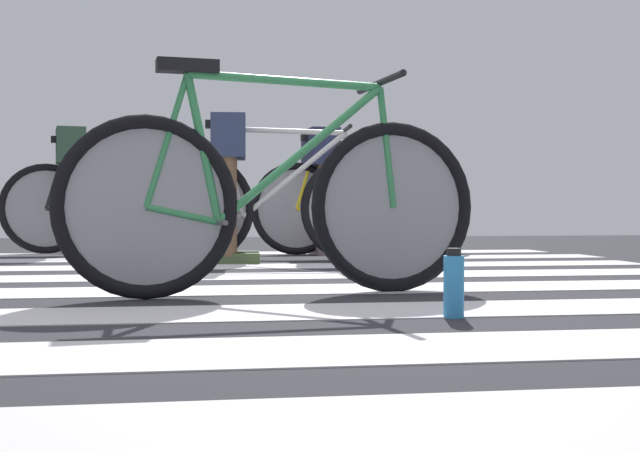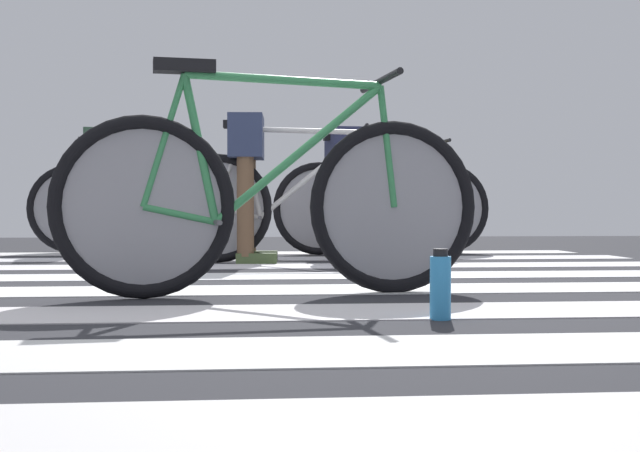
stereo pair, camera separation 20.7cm
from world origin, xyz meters
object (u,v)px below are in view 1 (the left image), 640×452
at_px(bicycle_3_of_4, 359,205).
at_px(cyclist_4_of_4, 71,173).
at_px(bicycle_4_of_4, 112,205).
at_px(bicycle_2_of_4, 277,204).
at_px(cyclist_2_of_4, 229,168).
at_px(cyclist_3_of_4, 321,174).
at_px(water_bottle, 454,285).
at_px(bicycle_1_of_4, 274,200).

distance_m(bicycle_3_of_4, cyclist_4_of_4, 2.32).
bearing_deg(bicycle_4_of_4, bicycle_2_of_4, -60.78).
xyz_separation_m(cyclist_2_of_4, cyclist_3_of_4, (0.74, 0.90, 0.01)).
bearing_deg(cyclist_4_of_4, bicycle_3_of_4, -21.74).
height_order(bicycle_2_of_4, bicycle_4_of_4, same).
distance_m(cyclist_2_of_4, cyclist_3_of_4, 1.17).
bearing_deg(bicycle_3_of_4, cyclist_4_of_4, 163.61).
relative_size(bicycle_2_of_4, water_bottle, 7.76).
bearing_deg(cyclist_2_of_4, cyclist_3_of_4, 53.51).
bearing_deg(bicycle_3_of_4, bicycle_2_of_4, -133.44).
relative_size(cyclist_2_of_4, water_bottle, 4.31).
bearing_deg(cyclist_2_of_4, bicycle_3_of_4, 44.50).
height_order(bicycle_1_of_4, bicycle_4_of_4, same).
bearing_deg(bicycle_1_of_4, cyclist_2_of_4, 84.88).
relative_size(cyclist_3_of_4, bicycle_4_of_4, 0.57).
bearing_deg(cyclist_3_of_4, bicycle_4_of_4, 156.86).
distance_m(cyclist_3_of_4, bicycle_4_of_4, 1.74).
bearing_deg(cyclist_4_of_4, bicycle_1_of_4, -80.19).
distance_m(bicycle_1_of_4, bicycle_3_of_4, 3.19).
distance_m(bicycle_1_of_4, cyclist_4_of_4, 3.73).
height_order(cyclist_2_of_4, bicycle_3_of_4, cyclist_2_of_4).
bearing_deg(bicycle_2_of_4, cyclist_3_of_4, 67.73).
distance_m(bicycle_4_of_4, water_bottle, 4.58).
distance_m(cyclist_2_of_4, bicycle_3_of_4, 1.43).
bearing_deg(cyclist_4_of_4, cyclist_2_of_4, -59.41).
height_order(bicycle_3_of_4, cyclist_4_of_4, cyclist_4_of_4).
xyz_separation_m(bicycle_3_of_4, bicycle_4_of_4, (-1.95, 0.49, 0.00)).
height_order(bicycle_2_of_4, cyclist_3_of_4, cyclist_3_of_4).
xyz_separation_m(bicycle_2_of_4, cyclist_3_of_4, (0.43, 0.92, 0.25)).
relative_size(bicycle_1_of_4, bicycle_3_of_4, 1.00).
height_order(bicycle_1_of_4, cyclist_2_of_4, cyclist_2_of_4).
bearing_deg(water_bottle, cyclist_2_of_4, 102.03).
height_order(cyclist_2_of_4, bicycle_4_of_4, cyclist_2_of_4).
relative_size(cyclist_2_of_4, bicycle_3_of_4, 0.56).
distance_m(cyclist_2_of_4, cyclist_4_of_4, 1.83).
xyz_separation_m(bicycle_1_of_4, bicycle_4_of_4, (-1.01, 3.54, 0.00)).
height_order(bicycle_1_of_4, cyclist_3_of_4, cyclist_3_of_4).
xyz_separation_m(bicycle_4_of_4, cyclist_4_of_4, (-0.31, -0.06, 0.26)).
xyz_separation_m(cyclist_2_of_4, cyclist_4_of_4, (-1.21, 1.37, 0.02)).
bearing_deg(cyclist_4_of_4, water_bottle, -77.60).
bearing_deg(cyclist_3_of_4, water_bottle, -97.39).
bearing_deg(cyclist_4_of_4, bicycle_4_of_4, 0.00).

